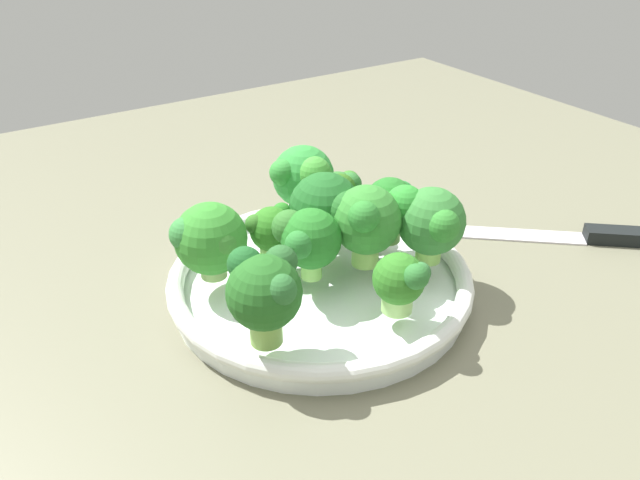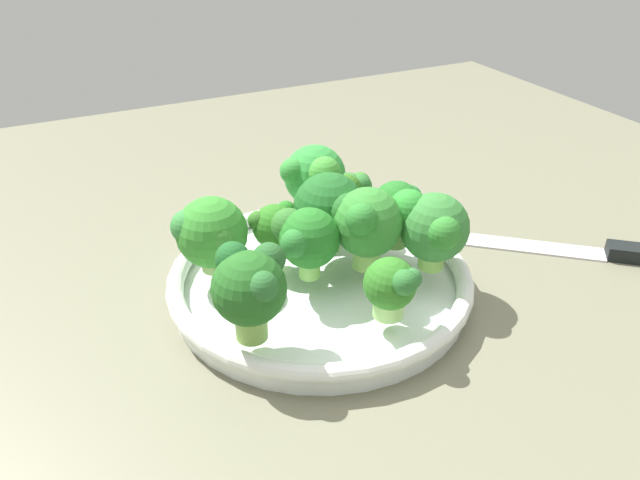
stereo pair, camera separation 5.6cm
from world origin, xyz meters
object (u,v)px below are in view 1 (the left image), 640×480
broccoli_floret_7 (392,204)px  broccoli_floret_9 (339,191)px  bowl (320,281)px  knife (585,235)px  broccoli_floret_3 (272,230)px  broccoli_floret_0 (428,220)px  broccoli_floret_8 (210,239)px  broccoli_floret_10 (328,208)px  broccoli_floret_6 (400,280)px  broccoli_floret_2 (304,177)px  broccoli_floret_5 (307,239)px  broccoli_floret_1 (265,290)px  broccoli_floret_4 (368,221)px

broccoli_floret_7 → broccoli_floret_9: 6.08cm
bowl → knife: 30.21cm
broccoli_floret_7 → broccoli_floret_3: bearing=-16.3°
knife → broccoli_floret_0: bearing=-7.9°
broccoli_floret_0 → broccoli_floret_8: broccoli_floret_0 is taller
broccoli_floret_7 → broccoli_floret_10: broccoli_floret_10 is taller
broccoli_floret_0 → broccoli_floret_6: size_ratio=1.40×
broccoli_floret_6 → broccoli_floret_8: (10.77, -12.89, 0.85)cm
broccoli_floret_2 → broccoli_floret_3: 8.60cm
bowl → broccoli_floret_5: size_ratio=4.23×
broccoli_floret_6 → broccoli_floret_3: bearing=-69.8°
broccoli_floret_7 → broccoli_floret_2: bearing=-61.0°
broccoli_floret_6 → broccoli_floret_7: broccoli_floret_7 is taller
bowl → broccoli_floret_2: bearing=-113.2°
broccoli_floret_7 → broccoli_floret_1: bearing=21.6°
broccoli_floret_0 → broccoli_floret_9: bearing=-75.2°
broccoli_floret_4 → knife: (-25.40, 5.30, -6.87)cm
broccoli_floret_0 → broccoli_floret_10: (6.48, -6.49, 0.22)cm
broccoli_floret_3 → broccoli_floret_8: 6.12cm
broccoli_floret_5 → broccoli_floret_8: size_ratio=0.94×
broccoli_floret_2 → broccoli_floret_6: 18.18cm
broccoli_floret_0 → broccoli_floret_3: 14.25cm
broccoli_floret_9 → broccoli_floret_3: bearing=14.1°
broccoli_floret_8 → knife: size_ratio=0.32×
broccoli_floret_4 → broccoli_floret_9: bearing=-105.9°
broccoli_floret_4 → knife: size_ratio=0.35×
broccoli_floret_2 → broccoli_floret_7: (-4.72, 8.51, -0.72)cm
broccoli_floret_5 → broccoli_floret_9: (-7.92, -6.78, -0.32)cm
bowl → broccoli_floret_6: 10.09cm
knife → broccoli_floret_3: bearing=-18.8°
broccoli_floret_7 → broccoli_floret_8: bearing=-11.0°
bowl → broccoli_floret_1: size_ratio=3.73×
broccoli_floret_9 → knife: size_ratio=0.27×
broccoli_floret_3 → broccoli_floret_8: broccoli_floret_8 is taller
broccoli_floret_3 → broccoli_floret_7: broccoli_floret_7 is taller
broccoli_floret_3 → broccoli_floret_4: size_ratio=0.67×
broccoli_floret_5 → broccoli_floret_7: size_ratio=1.01×
broccoli_floret_10 → knife: 29.29cm
broccoli_floret_3 → broccoli_floret_1: bearing=58.8°
broccoli_floret_6 → broccoli_floret_9: size_ratio=0.91×
bowl → broccoli_floret_10: (-2.46, -2.37, 5.89)cm
broccoli_floret_2 → broccoli_floret_3: broccoli_floret_2 is taller
broccoli_floret_8 → broccoli_floret_10: (-11.26, 1.66, 0.62)cm
broccoli_floret_7 → broccoli_floret_10: 6.45cm
knife → broccoli_floret_2: bearing=-32.3°
broccoli_floret_1 → broccoli_floret_8: bearing=-91.0°
broccoli_floret_6 → broccoli_floret_2: bearing=-96.2°
broccoli_floret_6 → broccoli_floret_1: bearing=-12.9°
broccoli_floret_7 → broccoli_floret_8: (17.44, -3.40, -0.08)cm
bowl → broccoli_floret_7: 10.19cm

